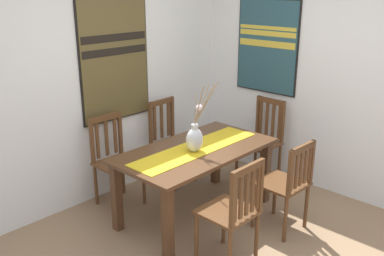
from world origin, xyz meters
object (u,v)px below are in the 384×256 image
at_px(dining_table, 196,159).
at_px(chair_0, 115,160).
at_px(centerpiece_vase, 195,137).
at_px(chair_1, 262,139).
at_px(chair_2, 170,141).
at_px(chair_3, 233,210).
at_px(painting_on_side_wall, 267,47).
at_px(painting_on_back_wall, 115,60).
at_px(chair_4, 287,183).

bearing_deg(dining_table, chair_0, 116.42).
bearing_deg(centerpiece_vase, dining_table, 36.63).
bearing_deg(chair_1, chair_0, 153.81).
bearing_deg(centerpiece_vase, chair_0, 111.37).
distance_m(centerpiece_vase, chair_2, 1.01).
relative_size(chair_1, chair_3, 1.04).
relative_size(chair_0, painting_on_side_wall, 0.89).
xyz_separation_m(painting_on_back_wall, painting_on_side_wall, (1.57, -0.87, 0.07)).
height_order(dining_table, chair_1, chair_1).
xyz_separation_m(chair_0, chair_3, (0.01, -1.57, 0.01)).
height_order(centerpiece_vase, painting_on_back_wall, painting_on_back_wall).
distance_m(chair_2, painting_on_back_wall, 1.15).
bearing_deg(dining_table, chair_3, -116.54).
xyz_separation_m(chair_1, chair_2, (-0.79, 0.76, -0.01)).
height_order(chair_1, chair_4, chair_1).
distance_m(chair_1, chair_3, 1.76).
xyz_separation_m(dining_table, chair_3, (-0.39, -0.78, -0.11)).
height_order(centerpiece_vase, chair_3, centerpiece_vase).
height_order(chair_0, chair_2, chair_2).
distance_m(chair_0, painting_on_back_wall, 1.06).
xyz_separation_m(chair_4, painting_on_back_wall, (-0.51, 1.87, 1.00)).
bearing_deg(chair_1, chair_4, -134.23).
xyz_separation_m(dining_table, painting_on_side_wall, (1.43, 0.18, 0.95)).
bearing_deg(painting_on_back_wall, dining_table, -82.75).
bearing_deg(centerpiece_vase, chair_2, 61.11).
bearing_deg(chair_3, centerpiece_vase, 66.09).
relative_size(painting_on_back_wall, painting_on_side_wall, 1.19).
distance_m(chair_0, chair_3, 1.57).
height_order(centerpiece_vase, chair_1, centerpiece_vase).
xyz_separation_m(dining_table, chair_4, (0.37, -0.81, -0.12)).
distance_m(chair_2, painting_on_side_wall, 1.59).
bearing_deg(painting_on_side_wall, chair_0, 161.58).
distance_m(centerpiece_vase, chair_0, 0.98).
distance_m(centerpiece_vase, chair_4, 0.96).
bearing_deg(painting_on_back_wall, chair_2, -27.92).
xyz_separation_m(centerpiece_vase, chair_0, (-0.33, 0.84, -0.38)).
xyz_separation_m(chair_0, chair_4, (0.77, -1.60, -0.01)).
bearing_deg(centerpiece_vase, chair_1, 3.00).
distance_m(centerpiece_vase, painting_on_side_wall, 1.66).
distance_m(dining_table, painting_on_back_wall, 1.38).
bearing_deg(chair_0, chair_3, -89.79).
bearing_deg(painting_on_back_wall, centerpiece_vase, -86.39).
bearing_deg(painting_on_back_wall, chair_1, -38.27).
xyz_separation_m(chair_2, painting_on_back_wall, (-0.52, 0.28, 0.98)).
relative_size(dining_table, chair_1, 1.64).
bearing_deg(chair_4, chair_2, 89.38).
height_order(chair_3, painting_on_side_wall, painting_on_side_wall).
height_order(chair_2, painting_on_side_wall, painting_on_side_wall).
relative_size(chair_1, painting_on_side_wall, 0.90).
bearing_deg(painting_on_back_wall, painting_on_side_wall, -29.10).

